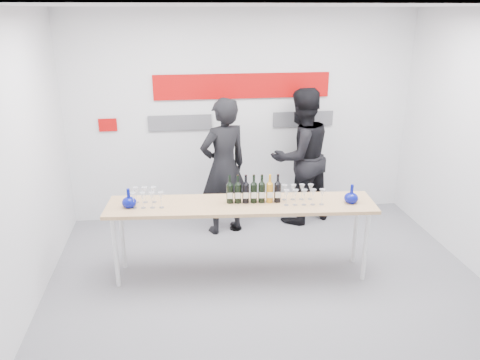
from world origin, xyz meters
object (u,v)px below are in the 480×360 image
object	(u,v)px
presenter_right	(300,157)
mic_stand	(236,200)
presenter_left	(224,167)
tasting_table	(241,209)

from	to	relation	value
presenter_right	mic_stand	world-z (taller)	presenter_right
presenter_left	mic_stand	world-z (taller)	presenter_left
tasting_table	presenter_right	size ratio (longest dim) A/B	1.56
presenter_left	mic_stand	bearing A→B (deg)	160.29
presenter_right	mic_stand	size ratio (longest dim) A/B	1.35
tasting_table	mic_stand	distance (m)	1.26
presenter_left	presenter_right	world-z (taller)	presenter_right
presenter_right	presenter_left	bearing A→B (deg)	-11.66
presenter_left	presenter_right	xyz separation A→B (m)	(1.13, 0.21, 0.03)
presenter_left	presenter_right	bearing A→B (deg)	167.36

